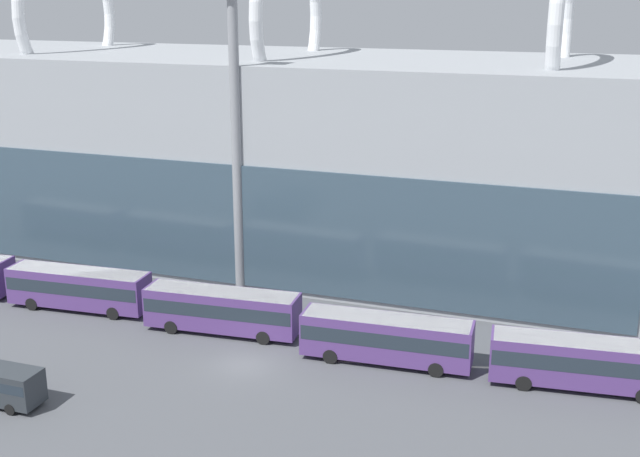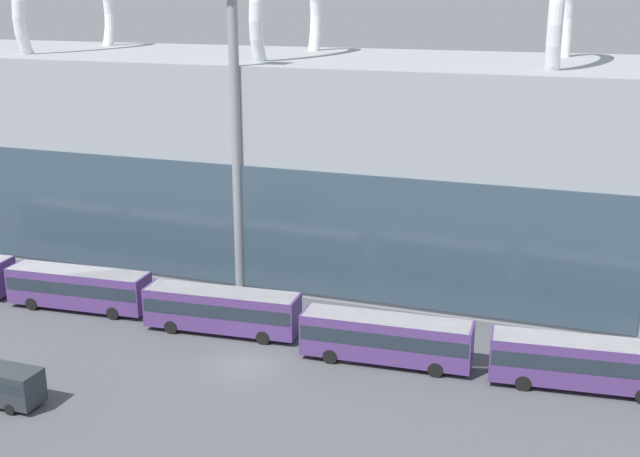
{
  "view_description": "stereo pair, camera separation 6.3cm",
  "coord_description": "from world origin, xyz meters",
  "px_view_note": "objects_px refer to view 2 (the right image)",
  "views": [
    {
      "loc": [
        21.06,
        -44.19,
        23.91
      ],
      "look_at": [
        -1.5,
        19.05,
        4.0
      ],
      "focal_mm": 45.0,
      "sensor_mm": 36.0,
      "label": 1
    },
    {
      "loc": [
        21.12,
        -44.17,
        23.91
      ],
      "look_at": [
        -1.5,
        19.05,
        4.0
      ],
      "focal_mm": 45.0,
      "sensor_mm": 36.0,
      "label": 2
    }
  ],
  "objects_px": {
    "shuttle_bus_1": "(79,286)",
    "floodlight_mast": "(236,128)",
    "shuttle_bus_4": "(583,361)",
    "shuttle_bus_2": "(222,308)",
    "airliner_at_gate_near": "(234,160)",
    "shuttle_bus_3": "(386,336)"
  },
  "relations": [
    {
      "from": "shuttle_bus_1",
      "to": "floodlight_mast",
      "type": "xyz_separation_m",
      "value": [
        10.04,
        8.03,
        11.69
      ]
    },
    {
      "from": "airliner_at_gate_near",
      "to": "shuttle_bus_3",
      "type": "bearing_deg",
      "value": 30.91
    },
    {
      "from": "shuttle_bus_4",
      "to": "shuttle_bus_1",
      "type": "bearing_deg",
      "value": 173.24
    },
    {
      "from": "shuttle_bus_1",
      "to": "floodlight_mast",
      "type": "relative_size",
      "value": 0.47
    },
    {
      "from": "shuttle_bus_2",
      "to": "airliner_at_gate_near",
      "type": "bearing_deg",
      "value": 109.41
    },
    {
      "from": "floodlight_mast",
      "to": "shuttle_bus_1",
      "type": "bearing_deg",
      "value": -141.35
    },
    {
      "from": "floodlight_mast",
      "to": "shuttle_bus_2",
      "type": "bearing_deg",
      "value": -73.54
    },
    {
      "from": "airliner_at_gate_near",
      "to": "shuttle_bus_1",
      "type": "height_order",
      "value": "airliner_at_gate_near"
    },
    {
      "from": "airliner_at_gate_near",
      "to": "shuttle_bus_3",
      "type": "xyz_separation_m",
      "value": [
        26.75,
        -32.92,
        -3.67
      ]
    },
    {
      "from": "shuttle_bus_4",
      "to": "shuttle_bus_2",
      "type": "bearing_deg",
      "value": 173.55
    },
    {
      "from": "airliner_at_gate_near",
      "to": "shuttle_bus_2",
      "type": "distance_m",
      "value": 35.36
    },
    {
      "from": "shuttle_bus_2",
      "to": "shuttle_bus_3",
      "type": "xyz_separation_m",
      "value": [
        12.5,
        -0.77,
        0.0
      ]
    },
    {
      "from": "shuttle_bus_3",
      "to": "shuttle_bus_4",
      "type": "bearing_deg",
      "value": -0.66
    },
    {
      "from": "shuttle_bus_1",
      "to": "shuttle_bus_4",
      "type": "bearing_deg",
      "value": -4.83
    },
    {
      "from": "airliner_at_gate_near",
      "to": "floodlight_mast",
      "type": "relative_size",
      "value": 1.65
    },
    {
      "from": "shuttle_bus_1",
      "to": "airliner_at_gate_near",
      "type": "bearing_deg",
      "value": 88.99
    },
    {
      "from": "shuttle_bus_2",
      "to": "floodlight_mast",
      "type": "xyz_separation_m",
      "value": [
        -2.46,
        8.32,
        11.69
      ]
    },
    {
      "from": "airliner_at_gate_near",
      "to": "shuttle_bus_4",
      "type": "relative_size",
      "value": 3.49
    },
    {
      "from": "airliner_at_gate_near",
      "to": "floodlight_mast",
      "type": "bearing_deg",
      "value": 18.14
    },
    {
      "from": "shuttle_bus_2",
      "to": "shuttle_bus_4",
      "type": "relative_size",
      "value": 1.0
    },
    {
      "from": "shuttle_bus_1",
      "to": "floodlight_mast",
      "type": "height_order",
      "value": "floodlight_mast"
    },
    {
      "from": "shuttle_bus_2",
      "to": "shuttle_bus_1",
      "type": "bearing_deg",
      "value": 174.2
    }
  ]
}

